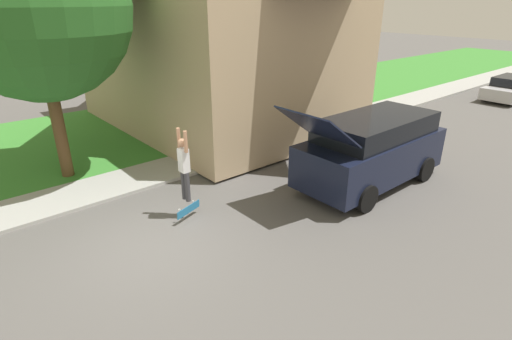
{
  "coord_description": "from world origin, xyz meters",
  "views": [
    {
      "loc": [
        7.46,
        -3.23,
        5.2
      ],
      "look_at": [
        0.28,
        2.89,
        1.14
      ],
      "focal_mm": 28.0,
      "sensor_mm": 36.0,
      "label": 1
    }
  ],
  "objects_px": {
    "skateboard": "(188,209)",
    "suv_parked": "(372,149)",
    "car_down_street": "(511,88)",
    "skateboarder": "(184,165)",
    "lawn_tree_near": "(34,6)"
  },
  "relations": [
    {
      "from": "car_down_street",
      "to": "skateboarder",
      "type": "distance_m",
      "value": 20.7
    },
    {
      "from": "suv_parked",
      "to": "car_down_street",
      "type": "distance_m",
      "value": 15.5
    },
    {
      "from": "car_down_street",
      "to": "skateboarder",
      "type": "relative_size",
      "value": 2.35
    },
    {
      "from": "suv_parked",
      "to": "skateboard",
      "type": "relative_size",
      "value": 6.96
    },
    {
      "from": "car_down_street",
      "to": "skateboarder",
      "type": "xyz_separation_m",
      "value": [
        -0.39,
        -20.68,
        0.82
      ]
    },
    {
      "from": "car_down_street",
      "to": "skateboard",
      "type": "height_order",
      "value": "car_down_street"
    },
    {
      "from": "skateboarder",
      "to": "skateboard",
      "type": "bearing_deg",
      "value": -20.71
    },
    {
      "from": "car_down_street",
      "to": "skateboard",
      "type": "distance_m",
      "value": 20.74
    },
    {
      "from": "lawn_tree_near",
      "to": "car_down_street",
      "type": "distance_m",
      "value": 23.22
    },
    {
      "from": "suv_parked",
      "to": "skateboard",
      "type": "xyz_separation_m",
      "value": [
        -1.71,
        -5.31,
        -0.84
      ]
    },
    {
      "from": "skateboard",
      "to": "suv_parked",
      "type": "bearing_deg",
      "value": 72.12
    },
    {
      "from": "suv_parked",
      "to": "skateboarder",
      "type": "relative_size",
      "value": 2.99
    },
    {
      "from": "car_down_street",
      "to": "skateboarder",
      "type": "bearing_deg",
      "value": -91.08
    },
    {
      "from": "suv_parked",
      "to": "skateboarder",
      "type": "xyz_separation_m",
      "value": [
        -1.84,
        -5.26,
        0.33
      ]
    },
    {
      "from": "lawn_tree_near",
      "to": "car_down_street",
      "type": "relative_size",
      "value": 1.71
    }
  ]
}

